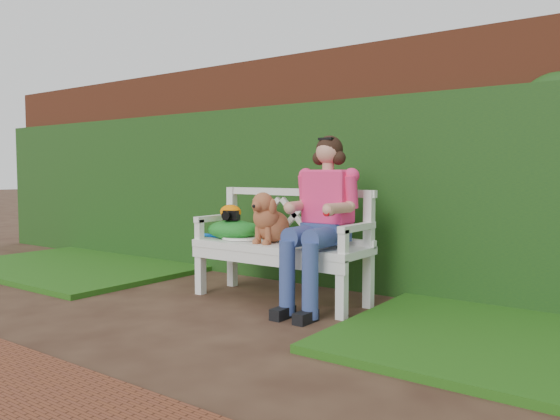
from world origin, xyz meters
The scene contains 11 objects.
ground centered at (0.00, 0.00, 0.00)m, with size 60.00×60.00×0.00m, color #311D14.
brick_wall centered at (0.00, 1.90, 1.10)m, with size 10.00×0.30×2.20m, color brown.
ivy_hedge centered at (0.00, 1.68, 0.85)m, with size 10.00×0.18×1.70m, color #214913.
grass_left centered at (-2.40, 0.90, 0.03)m, with size 2.60×2.00×0.05m, color #214F13.
garden_bench centered at (0.28, 0.93, 0.24)m, with size 1.58×0.60×0.48m, color white, non-canonical shape.
seated_woman centered at (0.72, 0.91, 0.64)m, with size 0.54×0.72×1.29m, color #CB4256, non-canonical shape.
dog centered at (0.22, 0.89, 0.69)m, with size 0.28×0.38×0.42m, color #A16332, non-canonical shape.
tennis_racket centered at (-0.14, 0.88, 0.50)m, with size 0.63×0.26×0.03m, color silver, non-canonical shape.
green_bag centered at (-0.22, 0.92, 0.56)m, with size 0.48×0.37×0.16m, color #20791E, non-canonical shape.
camera_item centered at (-0.21, 0.89, 0.69)m, with size 0.13×0.09×0.08m, color black.
baseball_glove centered at (-0.25, 0.93, 0.71)m, with size 0.21×0.15×0.13m, color orange.
Camera 1 is at (2.89, -2.67, 1.06)m, focal length 35.00 mm.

